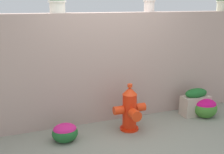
{
  "coord_description": "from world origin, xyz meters",
  "views": [
    {
      "loc": [
        -1.63,
        -3.38,
        2.05
      ],
      "look_at": [
        0.06,
        1.01,
        0.8
      ],
      "focal_mm": 45.02,
      "sensor_mm": 36.0,
      "label": 1
    }
  ],
  "objects_px": {
    "flower_bush_right": "(65,132)",
    "fire_hydrant": "(130,110)",
    "planter_box": "(195,102)",
    "flower_bush_left": "(206,107)"
  },
  "relations": [
    {
      "from": "planter_box",
      "to": "flower_bush_left",
      "type": "bearing_deg",
      "value": -53.0
    },
    {
      "from": "planter_box",
      "to": "fire_hydrant",
      "type": "bearing_deg",
      "value": -173.49
    },
    {
      "from": "fire_hydrant",
      "to": "planter_box",
      "type": "height_order",
      "value": "fire_hydrant"
    },
    {
      "from": "fire_hydrant",
      "to": "planter_box",
      "type": "bearing_deg",
      "value": 6.51
    },
    {
      "from": "planter_box",
      "to": "flower_bush_right",
      "type": "bearing_deg",
      "value": -176.23
    },
    {
      "from": "flower_bush_left",
      "to": "flower_bush_right",
      "type": "distance_m",
      "value": 2.62
    },
    {
      "from": "flower_bush_left",
      "to": "planter_box",
      "type": "bearing_deg",
      "value": 127.0
    },
    {
      "from": "flower_bush_left",
      "to": "planter_box",
      "type": "xyz_separation_m",
      "value": [
        -0.12,
        0.15,
        0.06
      ]
    },
    {
      "from": "flower_bush_left",
      "to": "planter_box",
      "type": "relative_size",
      "value": 0.81
    },
    {
      "from": "flower_bush_right",
      "to": "fire_hydrant",
      "type": "bearing_deg",
      "value": 0.13
    }
  ]
}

